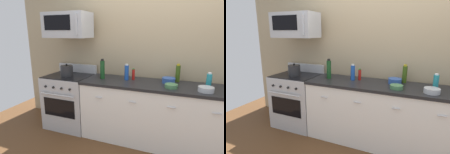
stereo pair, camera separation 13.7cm
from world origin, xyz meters
TOP-DOWN VIEW (x-y plane):
  - ground_plane at (0.00, 0.00)m, footprint 6.33×6.33m
  - back_wall at (0.00, 0.41)m, footprint 5.27×0.10m
  - counter_unit at (-0.00, -0.00)m, footprint 2.18×0.66m
  - range_oven at (-1.47, 0.00)m, footprint 0.76×0.69m
  - microwave at (-1.47, 0.05)m, footprint 0.74×0.44m
  - bottle_wine_green at (-0.84, 0.01)m, footprint 0.07×0.07m
  - bottle_soda_blue at (-0.46, 0.07)m, footprint 0.07×0.07m
  - bottle_olive_oil at (0.28, 0.23)m, footprint 0.07×0.07m
  - bottle_hot_sauce_red at (-0.37, 0.12)m, footprint 0.04×0.04m
  - bottle_dish_soap at (0.68, 0.07)m, footprint 0.07×0.07m
  - bowl_blue_mixing at (0.16, 0.11)m, footprint 0.19×0.19m
  - bowl_green_glaze at (0.22, -0.13)m, footprint 0.17×0.17m
  - bowl_steel_prep at (0.63, -0.14)m, footprint 0.19×0.19m
  - stockpot at (-1.47, -0.05)m, footprint 0.20×0.20m

SIDE VIEW (x-z plane):
  - ground_plane at x=0.00m, z-range 0.00..0.00m
  - counter_unit at x=0.00m, z-range 0.00..0.92m
  - range_oven at x=-1.47m, z-range -0.07..1.00m
  - bowl_green_glaze at x=0.22m, z-range 0.92..0.97m
  - bowl_steel_prep at x=0.63m, z-range 0.92..0.98m
  - bowl_blue_mixing at x=0.16m, z-range 0.92..1.00m
  - bottle_hot_sauce_red at x=-0.37m, z-range 0.92..1.09m
  - stockpot at x=-1.47m, z-range 0.91..1.12m
  - bottle_dish_soap at x=0.68m, z-range 0.91..1.12m
  - bottle_soda_blue at x=-0.46m, z-range 0.91..1.16m
  - bottle_olive_oil at x=0.28m, z-range 0.91..1.18m
  - bottle_wine_green at x=-0.84m, z-range 0.91..1.23m
  - back_wall at x=0.00m, z-range 0.00..2.70m
  - microwave at x=-1.47m, z-range 1.55..1.95m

